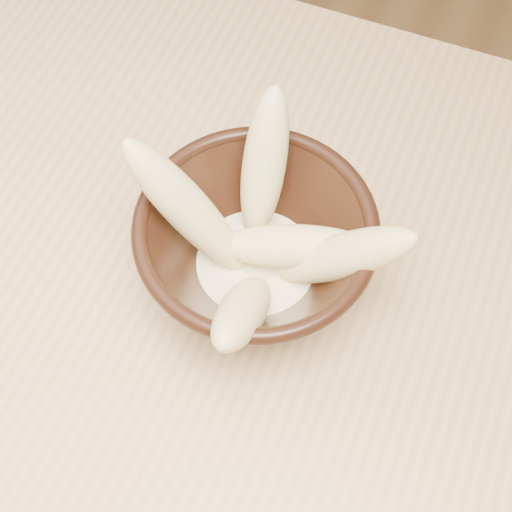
{
  "coord_description": "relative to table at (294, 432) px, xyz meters",
  "views": [
    {
      "loc": [
        0.03,
        -0.15,
        1.27
      ],
      "look_at": [
        -0.07,
        0.08,
        0.8
      ],
      "focal_mm": 50.0,
      "sensor_mm": 36.0,
      "label": 1
    }
  ],
  "objects": [
    {
      "name": "banana_across",
      "position": [
        -0.04,
        0.09,
        0.14
      ],
      "size": [
        0.13,
        0.06,
        0.06
      ],
      "primitive_type": "ellipsoid",
      "rotation": [
        1.35,
        0.0,
        1.81
      ],
      "color": "#EED28C",
      "rests_on": "bowl"
    },
    {
      "name": "banana_left",
      "position": [
        -0.12,
        0.08,
        0.17
      ],
      "size": [
        0.11,
        0.04,
        0.14
      ],
      "primitive_type": "ellipsoid",
      "rotation": [
        0.6,
        0.0,
        -1.6
      ],
      "color": "#EED28C",
      "rests_on": "bowl"
    },
    {
      "name": "banana_front",
      "position": [
        -0.05,
        0.03,
        0.15
      ],
      "size": [
        0.04,
        0.11,
        0.1
      ],
      "primitive_type": "ellipsoid",
      "rotation": [
        0.81,
        0.0,
        0.09
      ],
      "color": "#EED28C",
      "rests_on": "bowl"
    },
    {
      "name": "table",
      "position": [
        0.0,
        0.0,
        0.0
      ],
      "size": [
        1.2,
        0.8,
        0.75
      ],
      "color": "tan",
      "rests_on": "ground"
    },
    {
      "name": "bowl",
      "position": [
        -0.07,
        0.08,
        0.13
      ],
      "size": [
        0.18,
        0.18,
        0.1
      ],
      "rotation": [
        0.0,
        0.0,
        -0.34
      ],
      "color": "black",
      "rests_on": "table"
    },
    {
      "name": "milk_puddle",
      "position": [
        -0.07,
        0.08,
        0.11
      ],
      "size": [
        0.1,
        0.1,
        0.01
      ],
      "primitive_type": "cylinder",
      "color": "#F0E6C1",
      "rests_on": "bowl"
    },
    {
      "name": "banana_upright",
      "position": [
        -0.08,
        0.13,
        0.17
      ],
      "size": [
        0.04,
        0.09,
        0.13
      ],
      "primitive_type": "ellipsoid",
      "rotation": [
        0.47,
        0.0,
        3.25
      ],
      "color": "#EED28C",
      "rests_on": "bowl"
    },
    {
      "name": "banana_right",
      "position": [
        -0.0,
        0.09,
        0.16
      ],
      "size": [
        0.12,
        0.05,
        0.11
      ],
      "primitive_type": "ellipsoid",
      "rotation": [
        0.77,
        0.0,
        1.72
      ],
      "color": "#EED28C",
      "rests_on": "bowl"
    }
  ]
}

